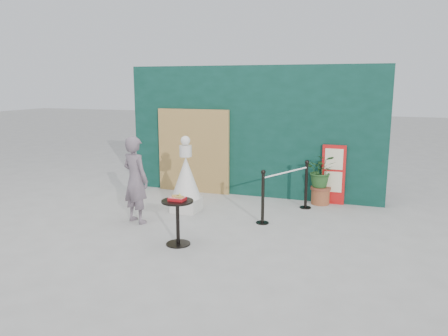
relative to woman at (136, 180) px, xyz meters
The scene contains 10 objects.
ground 1.74m from the woman, 15.19° to the right, with size 60.00×60.00×0.00m, color #ADAAA5.
back_wall 3.19m from the woman, 61.65° to the left, with size 6.00×0.30×3.00m, color #0A3025.
bamboo_fence 2.54m from the woman, 88.13° to the left, with size 1.80×0.08×2.00m, color tan.
woman is the anchor object (origin of this frame).
menu_board 4.24m from the woman, 37.02° to the left, with size 0.50×0.07×1.30m.
statue 1.15m from the woman, 57.96° to the left, with size 0.61×0.61×1.57m.
cafe_table 1.53m from the woman, 32.95° to the right, with size 0.52×0.52×0.75m.
food_basket 1.49m from the woman, 32.83° to the right, with size 0.26×0.19×0.11m.
planter 3.98m from the woman, 37.88° to the left, with size 0.65×0.56×1.11m.
stanchion_barrier 2.94m from the woman, 27.88° to the left, with size 0.84×1.54×1.03m.
Camera 1 is at (2.76, -6.57, 2.63)m, focal length 35.00 mm.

